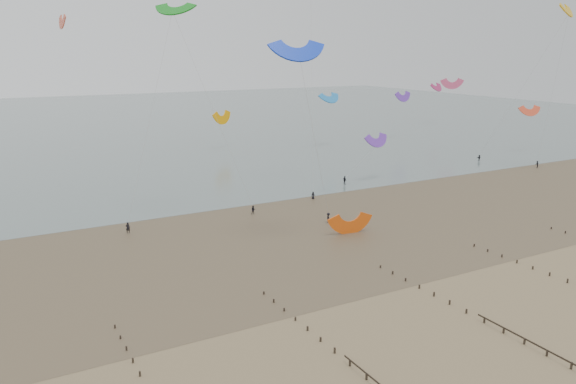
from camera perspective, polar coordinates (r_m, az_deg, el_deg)
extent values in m
plane|color=brown|center=(68.53, 12.97, -11.42)|extent=(500.00, 500.00, 0.00)
plane|color=#475654|center=(250.72, -19.07, 6.76)|extent=(500.00, 500.00, 0.00)
plane|color=#473A28|center=(95.39, -1.08, -3.62)|extent=(500.00, 500.00, 0.00)
ellipsoid|color=slate|center=(77.35, -8.49, -8.14)|extent=(23.60, 14.36, 0.01)
ellipsoid|color=slate|center=(103.67, 4.02, -2.19)|extent=(33.64, 18.32, 0.01)
ellipsoid|color=slate|center=(118.93, 19.67, -0.86)|extent=(19.65, 13.67, 0.01)
ellipsoid|color=slate|center=(90.30, -25.93, -6.16)|extent=(26.95, 14.22, 0.01)
cube|color=black|center=(56.06, -14.81, -17.45)|extent=(0.16, 0.16, 0.57)
cube|color=black|center=(58.29, -15.48, -16.20)|extent=(0.16, 0.16, 0.54)
cube|color=black|center=(60.55, -16.09, -15.04)|extent=(0.16, 0.16, 0.51)
cube|color=black|center=(62.83, -16.66, -13.96)|extent=(0.16, 0.16, 0.48)
cube|color=black|center=(65.15, -17.17, -12.95)|extent=(0.16, 0.16, 0.45)
cube|color=black|center=(54.35, 7.98, -18.10)|extent=(0.16, 0.16, 0.68)
cube|color=black|center=(56.16, 6.31, -16.91)|extent=(0.16, 0.16, 0.65)
cube|color=black|center=(58.02, 4.76, -15.79)|extent=(0.16, 0.16, 0.62)
cube|color=black|center=(59.94, 3.33, -14.72)|extent=(0.16, 0.16, 0.59)
cube|color=black|center=(61.92, 2.00, -13.72)|extent=(0.16, 0.16, 0.57)
cube|color=black|center=(63.94, 0.76, -12.77)|extent=(0.16, 0.16, 0.54)
cube|color=black|center=(66.01, -0.39, -11.87)|extent=(0.16, 0.16, 0.51)
cube|color=black|center=(68.11, -1.46, -11.02)|extent=(0.16, 0.16, 0.48)
cube|color=black|center=(70.25, -2.47, -10.23)|extent=(0.16, 0.16, 0.45)
cube|color=black|center=(61.47, 26.84, -15.49)|extent=(0.16, 0.16, 0.77)
cube|color=black|center=(62.74, 24.82, -14.65)|extent=(0.16, 0.16, 0.74)
cube|color=black|center=(64.09, 22.89, -13.82)|extent=(0.16, 0.16, 0.71)
cube|color=black|center=(65.52, 21.06, -13.02)|extent=(0.16, 0.16, 0.68)
cube|color=black|center=(67.03, 19.32, -12.24)|extent=(0.16, 0.16, 0.65)
cube|color=black|center=(68.60, 17.67, -11.48)|extent=(0.16, 0.16, 0.62)
cube|color=black|center=(70.23, 16.10, -10.75)|extent=(0.16, 0.16, 0.59)
cube|color=black|center=(71.92, 14.61, -10.05)|extent=(0.16, 0.16, 0.57)
cube|color=black|center=(73.67, 13.20, -9.37)|extent=(0.16, 0.16, 0.54)
cube|color=black|center=(75.47, 11.86, -8.72)|extent=(0.16, 0.16, 0.51)
cube|color=black|center=(77.32, 10.59, -8.10)|extent=(0.16, 0.16, 0.48)
cube|color=black|center=(79.21, 9.38, -7.50)|extent=(0.16, 0.16, 0.45)
cube|color=black|center=(81.81, 26.53, -8.10)|extent=(0.16, 0.16, 0.62)
cube|color=black|center=(83.18, 25.05, -7.58)|extent=(0.16, 0.16, 0.59)
cube|color=black|center=(84.62, 23.61, -7.07)|extent=(0.16, 0.16, 0.57)
cube|color=black|center=(86.11, 22.24, -6.58)|extent=(0.16, 0.16, 0.54)
cube|color=black|center=(87.65, 20.91, -6.10)|extent=(0.16, 0.16, 0.51)
cube|color=black|center=(89.25, 19.63, -5.63)|extent=(0.16, 0.16, 0.48)
cube|color=black|center=(90.89, 18.39, -5.18)|extent=(0.16, 0.16, 0.45)
cube|color=black|center=(102.96, 26.35, -3.69)|extent=(0.16, 0.16, 0.48)
cube|color=black|center=(104.39, 25.18, -3.34)|extent=(0.16, 0.16, 0.45)
imported|color=black|center=(95.89, -15.96, -3.51)|extent=(0.74, 0.52, 1.89)
imported|color=black|center=(161.35, 18.85, 3.31)|extent=(1.53, 0.56, 1.62)
imported|color=black|center=(102.93, -3.54, -1.83)|extent=(0.97, 0.86, 1.64)
imported|color=black|center=(156.81, 23.97, 2.58)|extent=(1.12, 1.11, 1.82)
imported|color=black|center=(98.03, 4.13, -2.63)|extent=(1.27, 1.27, 1.77)
imported|color=black|center=(113.34, 2.57, -0.34)|extent=(0.88, 0.85, 1.52)
imported|color=black|center=(126.29, 5.78, 1.20)|extent=(0.52, 1.13, 1.90)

